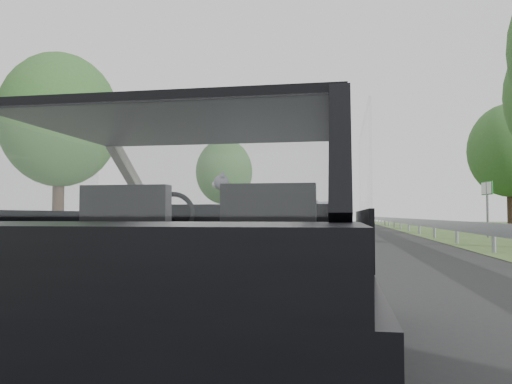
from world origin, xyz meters
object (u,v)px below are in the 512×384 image
at_px(other_car, 330,219).
at_px(highway_sign, 488,209).
at_px(subject_car, 214,247).
at_px(cat, 255,194).

distance_m(other_car, highway_sign, 6.46).
xyz_separation_m(subject_car, highway_sign, (6.61, 18.63, 0.42)).
height_order(other_car, highway_sign, highway_sign).
bearing_deg(highway_sign, other_car, 161.23).
height_order(subject_car, other_car, other_car).
xyz_separation_m(subject_car, cat, (0.14, 0.67, 0.36)).
height_order(cat, other_car, other_car).
bearing_deg(highway_sign, subject_car, -120.41).
relative_size(cat, other_car, 0.12).
bearing_deg(other_car, subject_car, -92.61).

